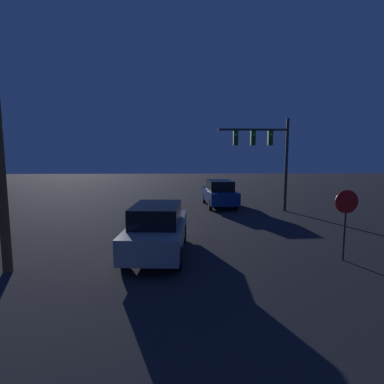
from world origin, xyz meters
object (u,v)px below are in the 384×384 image
at_px(car_far, 219,193).
at_px(stop_sign, 346,211).
at_px(car_near, 157,229).
at_px(traffic_signal_mast, 267,148).

relative_size(car_far, stop_sign, 2.08).
height_order(car_near, stop_sign, stop_sign).
distance_m(car_far, stop_sign, 11.45).
relative_size(car_far, traffic_signal_mast, 0.86).
bearing_deg(traffic_signal_mast, car_near, -127.46).
bearing_deg(stop_sign, car_near, 171.49).
distance_m(traffic_signal_mast, stop_sign, 9.35).
height_order(car_near, traffic_signal_mast, traffic_signal_mast).
height_order(car_far, stop_sign, stop_sign).
relative_size(car_near, car_far, 1.00).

